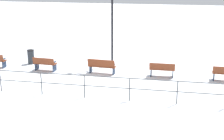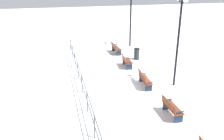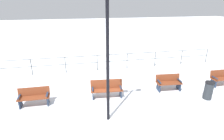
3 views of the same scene
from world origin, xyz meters
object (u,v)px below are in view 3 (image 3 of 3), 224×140
Objects in this scene: bench_second at (34,97)px; trash_bin at (208,90)px; bench_fourth at (169,82)px; lamppost_middle at (107,28)px; bench_fifth at (224,77)px; bench_third at (107,89)px.

trash_bin is at bearing 82.31° from bench_second.
lamppost_middle is at bearing -58.16° from bench_fourth.
bench_fifth is at bearing 104.73° from lamppost_middle.
bench_third is (-0.08, 3.45, 0.03)m from bench_second.
lamppost_middle reaches higher than bench_second.
bench_fourth is 3.44m from bench_fifth.
bench_fourth is (-0.09, 3.44, -0.03)m from bench_third.
lamppost_middle reaches higher than bench_fourth.
bench_second is 0.27× the size of lamppost_middle.
trash_bin is (1.23, -1.97, 0.00)m from bench_fifth.
bench_second is 1.02× the size of bench_fourth.
lamppost_middle is at bearing -82.84° from trash_bin.
trash_bin is (1.19, 4.90, -0.00)m from bench_third.
bench_second is at bearing -83.95° from bench_third.
bench_third is 1.80× the size of trash_bin.
bench_fourth is 5.33m from lamppost_middle.
bench_third is at bearing -103.60° from trash_bin.
bench_fifth is 1.79× the size of trash_bin.
bench_fifth is 2.32m from trash_bin.
lamppost_middle is at bearing -3.32° from bench_third.
bench_second is 8.43m from trash_bin.
bench_third is at bearing 91.21° from bench_second.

